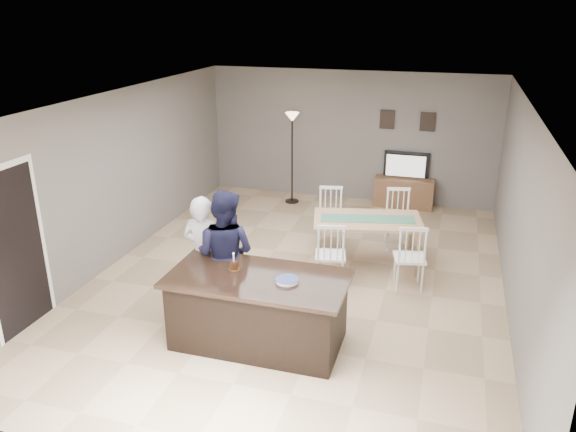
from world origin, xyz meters
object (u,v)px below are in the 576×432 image
(woman, at_px, (204,255))
(plate_stack, at_px, (287,280))
(dining_table, at_px, (367,227))
(tv_console, at_px, (404,193))
(floor_lamp, at_px, (292,133))
(kitchen_island, at_px, (258,310))
(birthday_cake, at_px, (234,265))
(television, at_px, (406,165))
(man, at_px, (225,254))

(woman, height_order, plate_stack, woman)
(dining_table, bearing_deg, tv_console, 71.71)
(dining_table, bearing_deg, woman, -144.93)
(plate_stack, bearing_deg, woman, 156.30)
(floor_lamp, bearing_deg, tv_console, 9.21)
(plate_stack, bearing_deg, tv_console, 81.61)
(kitchen_island, relative_size, floor_lamp, 1.13)
(birthday_cake, xyz_separation_m, floor_lamp, (-0.74, 5.09, 0.52))
(woman, relative_size, floor_lamp, 0.86)
(television, height_order, dining_table, television)
(man, distance_m, birthday_cake, 0.54)
(kitchen_island, distance_m, plate_stack, 0.60)
(floor_lamp, bearing_deg, kitchen_island, -78.20)
(television, height_order, floor_lamp, floor_lamp)
(plate_stack, height_order, dining_table, dining_table)
(kitchen_island, xyz_separation_m, woman, (-0.95, 0.55, 0.36))
(woman, bearing_deg, tv_console, -107.91)
(birthday_cake, height_order, floor_lamp, floor_lamp)
(man, xyz_separation_m, floor_lamp, (-0.43, 4.65, 0.60))
(kitchen_island, height_order, birthday_cake, birthday_cake)
(man, bearing_deg, floor_lamp, -80.82)
(tv_console, xyz_separation_m, television, (0.00, 0.07, 0.56))
(tv_console, xyz_separation_m, floor_lamp, (-2.29, -0.37, 1.17))
(birthday_cake, bearing_deg, dining_table, 63.29)
(man, relative_size, birthday_cake, 8.05)
(television, relative_size, man, 0.52)
(woman, xyz_separation_m, plate_stack, (1.32, -0.58, 0.10))
(birthday_cake, xyz_separation_m, plate_stack, (0.72, -0.14, -0.03))
(tv_console, height_order, floor_lamp, floor_lamp)
(tv_console, relative_size, woman, 0.73)
(kitchen_island, bearing_deg, woman, 149.93)
(birthday_cake, bearing_deg, woman, 144.00)
(tv_console, distance_m, birthday_cake, 5.71)
(kitchen_island, distance_m, birthday_cake, 0.61)
(tv_console, relative_size, man, 0.69)
(dining_table, bearing_deg, television, 71.84)
(television, relative_size, plate_stack, 3.38)
(kitchen_island, bearing_deg, tv_console, 77.84)
(woman, xyz_separation_m, floor_lamp, (-0.14, 4.65, 0.65))
(woman, xyz_separation_m, man, (0.30, 0.00, 0.05))
(kitchen_island, relative_size, tv_console, 1.79)
(floor_lamp, bearing_deg, television, 10.91)
(woman, height_order, birthday_cake, woman)
(kitchen_island, bearing_deg, dining_table, 70.73)
(television, distance_m, dining_table, 3.07)
(television, xyz_separation_m, floor_lamp, (-2.29, -0.44, 0.61))
(television, bearing_deg, tv_console, 90.00)
(television, height_order, plate_stack, television)
(woman, distance_m, floor_lamp, 4.70)
(tv_console, bearing_deg, television, 90.00)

